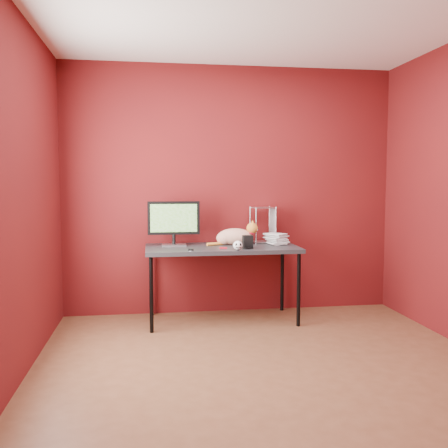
{
  "coord_description": "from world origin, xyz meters",
  "views": [
    {
      "loc": [
        -0.85,
        -3.48,
        1.39
      ],
      "look_at": [
        -0.16,
        1.15,
        0.99
      ],
      "focal_mm": 40.0,
      "sensor_mm": 36.0,
      "label": 1
    }
  ],
  "objects": [
    {
      "name": "washer",
      "position": [
        -0.48,
        1.08,
        0.75
      ],
      "size": [
        0.04,
        0.04,
        0.0
      ],
      "primitive_type": "cylinder",
      "color": "#B6B6BB",
      "rests_on": "desk"
    },
    {
      "name": "monitor",
      "position": [
        -0.62,
        1.47,
        1.0
      ],
      "size": [
        0.52,
        0.17,
        0.45
      ],
      "rotation": [
        0.0,
        0.0,
        -0.01
      ],
      "color": "#B6B6BB",
      "rests_on": "desk"
    },
    {
      "name": "room",
      "position": [
        0.0,
        0.0,
        1.45
      ],
      "size": [
        3.52,
        3.52,
        2.61
      ],
      "color": "#54301C",
      "rests_on": "ground"
    },
    {
      "name": "book_stack",
      "position": [
        0.36,
        1.44,
        1.37
      ],
      "size": [
        0.25,
        0.26,
        1.24
      ],
      "rotation": [
        0.0,
        0.0,
        0.35
      ],
      "color": "beige",
      "rests_on": "desk"
    },
    {
      "name": "desk",
      "position": [
        -0.15,
        1.37,
        0.7
      ],
      "size": [
        1.5,
        0.7,
        0.75
      ],
      "color": "black",
      "rests_on": "ground"
    },
    {
      "name": "cat",
      "position": [
        0.0,
        1.49,
        0.84
      ],
      "size": [
        0.53,
        0.22,
        0.25
      ],
      "rotation": [
        0.0,
        0.0,
        -0.09
      ],
      "color": "#C65829",
      "rests_on": "desk"
    },
    {
      "name": "wire_rack",
      "position": [
        0.32,
        1.6,
        0.94
      ],
      "size": [
        0.24,
        0.21,
        0.38
      ],
      "rotation": [
        0.0,
        0.0,
        0.14
      ],
      "color": "#B6B6BB",
      "rests_on": "desk"
    },
    {
      "name": "black_gadget",
      "position": [
        -0.48,
        1.08,
        0.76
      ],
      "size": [
        0.05,
        0.04,
        0.02
      ],
      "primitive_type": "cube",
      "rotation": [
        0.0,
        0.0,
        -0.34
      ],
      "color": "black",
      "rests_on": "desk"
    },
    {
      "name": "skull_mug",
      "position": [
        -0.04,
        1.08,
        0.8
      ],
      "size": [
        0.09,
        0.09,
        0.09
      ],
      "rotation": [
        0.0,
        0.0,
        -0.05
      ],
      "color": "white",
      "rests_on": "desk"
    },
    {
      "name": "pocket_knife",
      "position": [
        -0.16,
        1.2,
        0.76
      ],
      "size": [
        0.08,
        0.04,
        0.01
      ],
      "primitive_type": "cube",
      "rotation": [
        0.0,
        0.0,
        -0.24
      ],
      "color": "#AB0D1B",
      "rests_on": "desk"
    },
    {
      "name": "speaker",
      "position": [
        0.07,
        1.18,
        0.81
      ],
      "size": [
        0.11,
        0.11,
        0.13
      ],
      "rotation": [
        0.0,
        0.0,
        0.04
      ],
      "color": "black",
      "rests_on": "desk"
    }
  ]
}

